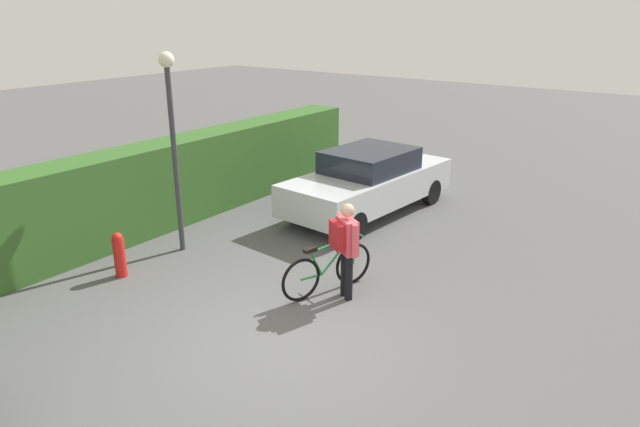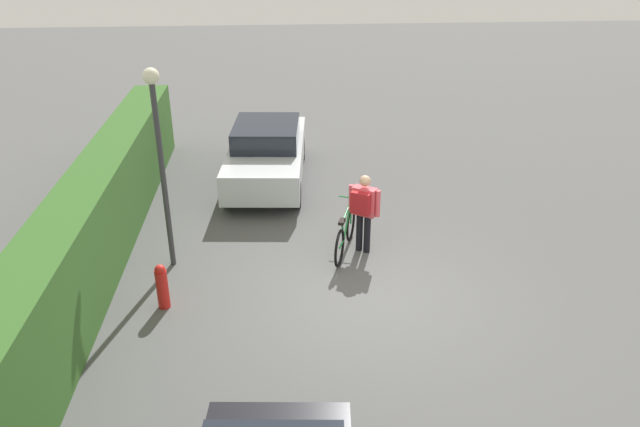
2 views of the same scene
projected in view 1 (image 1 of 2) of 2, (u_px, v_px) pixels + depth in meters
The scene contains 7 objects.
ground_plane at pixel (281, 342), 7.98m from camera, with size 60.00×60.00×0.00m, color #525252.
hedge_row at pixel (71, 212), 10.44m from camera, with size 16.08×0.90×1.79m, color #325D25.
parked_car_far at pixel (369, 181), 12.81m from camera, with size 4.51×2.08×1.47m.
bicycle at pixel (328, 270), 9.28m from camera, with size 1.70×0.71×0.95m.
person_rider at pixel (345, 242), 8.89m from camera, with size 0.51×0.57×1.59m.
street_lamp at pixel (172, 124), 10.24m from camera, with size 0.28×0.28×3.71m.
fire_hydrant at pixel (119, 254), 9.81m from camera, with size 0.20×0.20×0.81m.
Camera 1 is at (-5.26, -4.51, 4.39)m, focal length 32.01 mm.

